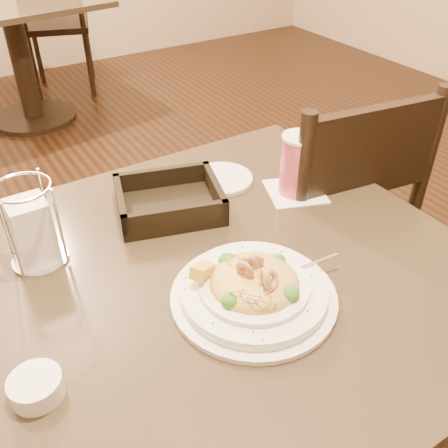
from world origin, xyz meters
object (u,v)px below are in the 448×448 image
dining_chair_near (325,228)px  butter_ramekin (36,387)px  main_table (229,343)px  dining_chair_far (55,19)px  background_table (17,41)px  napkin_caddy (33,230)px  bread_basket (169,203)px  pasta_bowl (254,288)px  side_plate (221,179)px  drink_glass (298,165)px

dining_chair_near → butter_ramekin: dining_chair_near is taller
main_table → dining_chair_far: 2.97m
background_table → napkin_caddy: size_ratio=6.07×
dining_chair_near → butter_ramekin: bearing=28.0°
dining_chair_far → napkin_caddy: size_ratio=5.54×
dining_chair_near → napkin_caddy: 0.81m
main_table → background_table: bearing=86.3°
background_table → bread_basket: (-0.18, -2.35, 0.25)m
main_table → butter_ramekin: bearing=-165.8°
dining_chair_far → butter_ramekin: size_ratio=12.23×
background_table → butter_ramekin: bearing=-101.7°
main_table → background_table: size_ratio=0.88×
pasta_bowl → dining_chair_far: bearing=80.4°
background_table → napkin_caddy: 2.44m
main_table → dining_chair_far: bearing=80.4°
background_table → dining_chair_far: size_ratio=1.10×
dining_chair_far → pasta_bowl: (-0.51, -3.03, 0.25)m
bread_basket → side_plate: size_ratio=1.74×
dining_chair_far → pasta_bowl: dining_chair_far is taller
background_table → butter_ramekin: butter_ramekin is taller
dining_chair_far → drink_glass: (-0.23, -2.80, 0.29)m
main_table → side_plate: size_ratio=6.02×
dining_chair_near → napkin_caddy: bearing=8.7°
side_plate → pasta_bowl: bearing=-113.9°
background_table → bread_basket: size_ratio=3.91×
dining_chair_far → bread_basket: size_ratio=3.57×
side_plate → napkin_caddy: bearing=-171.4°
pasta_bowl → side_plate: pasta_bowl is taller
dining_chair_near → bread_basket: bearing=6.9°
background_table → pasta_bowl: pasta_bowl is taller
main_table → background_table: same height
background_table → pasta_bowl: size_ratio=3.18×
dining_chair_near → bread_basket: size_ratio=3.57×
napkin_caddy → background_table: bearing=78.9°
main_table → side_plate: 0.38m
butter_ramekin → side_plate: bearing=34.4°
background_table → dining_chair_near: (0.29, -2.36, 0.00)m
main_table → background_table: (0.17, 2.57, 0.00)m
dining_chair_near → dining_chair_far: size_ratio=1.00×
napkin_caddy → main_table: bearing=-33.7°
background_table → bread_basket: bearing=-94.4°
side_plate → butter_ramekin: butter_ramekin is taller
background_table → dining_chair_far: 0.49m
main_table → pasta_bowl: (-0.02, -0.10, 0.25)m
dining_chair_near → bread_basket: dining_chair_near is taller
main_table → napkin_caddy: napkin_caddy is taller
background_table → bread_basket: 2.37m
dining_chair_near → dining_chair_far: (0.04, 2.72, 0.00)m
main_table → napkin_caddy: (-0.30, 0.20, 0.30)m
bread_basket → dining_chair_far: bearing=79.3°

